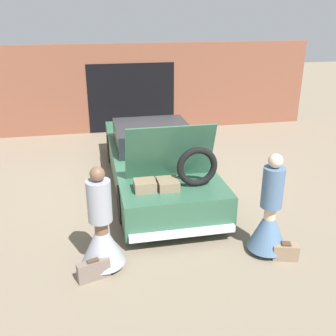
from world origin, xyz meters
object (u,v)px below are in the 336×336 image
Objects in this scene: suitcase_beside_left_person at (94,270)px; suitcase_beside_right_person at (285,251)px; person_right at (269,219)px; person_left at (102,233)px; car at (155,159)px.

suitcase_beside_left_person is 1.14× the size of suitcase_beside_right_person.
suitcase_beside_right_person is (0.21, -0.26, -0.48)m from person_right.
suitcase_beside_left_person is at bearing -36.75° from person_left.
person_left reaches higher than suitcase_beside_left_person.
car is 3.27m from person_left.
car is 3.64m from suitcase_beside_left_person.
person_right is (2.69, -0.14, 0.02)m from person_left.
person_left is (-1.34, -2.98, -0.00)m from car.
car reaches higher than person_left.
person_right reaches higher than suitcase_beside_left_person.
person_left is 2.69m from person_right.
person_left is at bearing 96.13° from person_right.
suitcase_beside_left_person is at bearing -114.61° from car.
car is at bearing 114.65° from suitcase_beside_right_person.
person_right is at bearing -66.71° from car.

